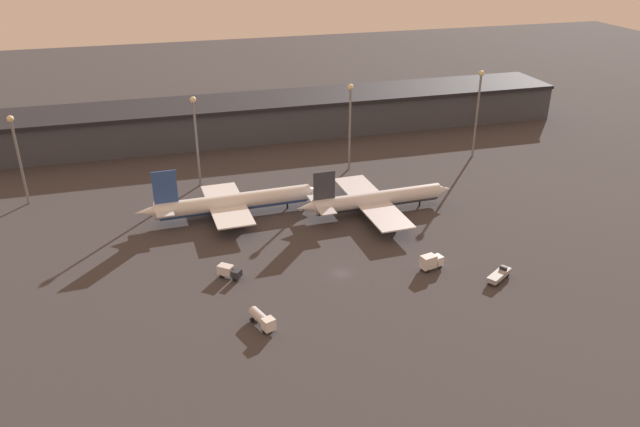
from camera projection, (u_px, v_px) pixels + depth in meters
name	position (u px, v px, depth m)	size (l,w,h in m)	color
ground	(341.00, 273.00, 141.07)	(600.00, 600.00, 0.00)	#383538
terminal_building	(256.00, 117.00, 226.47)	(230.09, 25.18, 13.45)	#3D424C
airplane_0	(233.00, 203.00, 166.34)	(50.67, 28.56, 15.09)	white
airplane_1	(376.00, 200.00, 168.47)	(44.97, 36.37, 13.71)	silver
service_vehicle_0	(262.00, 319.00, 122.19)	(4.46, 7.33, 3.13)	white
service_vehicle_1	(499.00, 275.00, 138.14)	(7.57, 6.00, 2.61)	#9EA3A8
service_vehicle_2	(229.00, 271.00, 138.77)	(5.43, 5.03, 2.91)	#282D38
service_vehicle_3	(431.00, 262.00, 141.89)	(5.75, 3.48, 3.70)	white
lamp_post_0	(17.00, 149.00, 168.28)	(1.80, 1.80, 25.52)	slate
lamp_post_1	(196.00, 131.00, 179.79)	(1.80, 1.80, 27.09)	slate
lamp_post_2	(350.00, 117.00, 191.35)	(1.80, 1.80, 27.46)	slate
lamp_post_3	(478.00, 104.00, 201.90)	(1.80, 1.80, 28.79)	slate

